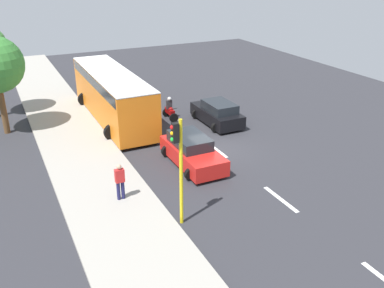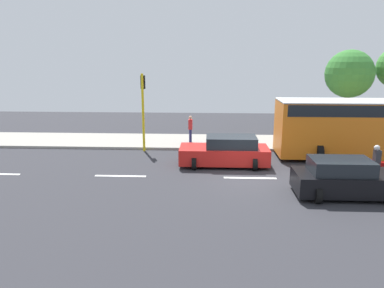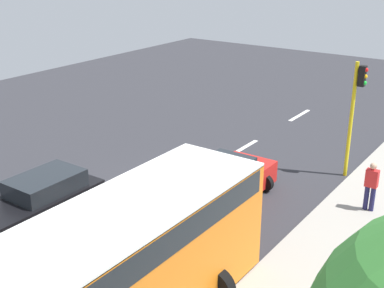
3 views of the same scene
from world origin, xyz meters
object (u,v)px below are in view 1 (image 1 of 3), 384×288
Objects in this scene: car_red at (192,152)px; city_bus at (112,92)px; car_black at (217,113)px; traffic_light_corner at (179,158)px; pedestrian_near_signal at (120,181)px; motorcycle at (170,110)px.

car_red is 8.64m from city_bus.
city_bus is (5.80, -3.79, 1.13)m from car_black.
car_black is (-4.05, -4.59, -0.00)m from car_red.
car_black is 11.74m from traffic_light_corner.
city_bus is 2.44× the size of traffic_light_corner.
pedestrian_near_signal is at bearing 75.43° from city_bus.
traffic_light_corner is (-1.63, 2.64, 1.87)m from pedestrian_near_signal.
traffic_light_corner is (6.87, 9.26, 2.22)m from car_black.
motorcycle reaches higher than car_red.
car_black is 7.02m from city_bus.
car_red is at bearing -155.53° from pedestrian_near_signal.
car_red is 0.41× the size of city_bus.
traffic_light_corner reaches higher than city_bus.
motorcycle is at bearing -111.33° from traffic_light_corner.
traffic_light_corner is (2.82, 4.67, 2.22)m from car_red.
pedestrian_near_signal is at bearing 37.91° from car_black.
motorcycle is at bearing 153.20° from city_bus.
motorcycle is (-3.36, 1.70, -1.20)m from city_bus.
traffic_light_corner is (1.08, 13.05, 1.08)m from city_bus.
pedestrian_near_signal is (4.45, 2.03, 0.35)m from car_red.
traffic_light_corner is at bearing 121.70° from pedestrian_near_signal.
traffic_light_corner reaches higher than car_black.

